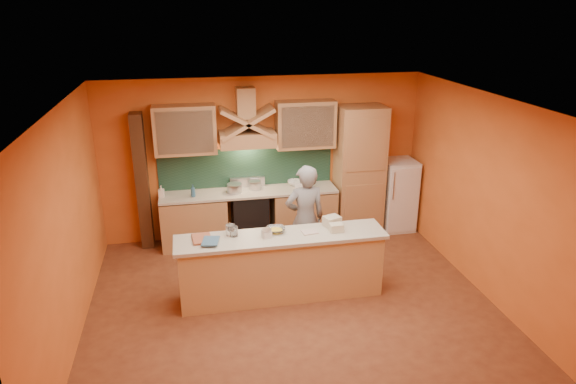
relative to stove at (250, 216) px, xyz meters
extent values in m
cube|color=brown|center=(0.30, -2.20, -0.45)|extent=(5.50, 5.00, 0.01)
cube|color=white|center=(0.30, -2.20, 2.35)|extent=(5.50, 5.00, 0.01)
cube|color=orange|center=(0.30, 0.30, 0.95)|extent=(5.50, 0.02, 2.80)
cube|color=orange|center=(0.30, -4.70, 0.95)|extent=(5.50, 0.02, 2.80)
cube|color=orange|center=(-2.45, -2.20, 0.95)|extent=(0.02, 5.00, 2.80)
cube|color=orange|center=(3.05, -2.20, 0.95)|extent=(0.02, 5.00, 2.80)
cube|color=tan|center=(-0.95, 0.00, -0.02)|extent=(1.10, 0.60, 0.86)
cube|color=tan|center=(0.95, 0.00, -0.02)|extent=(1.10, 0.60, 0.86)
cube|color=beige|center=(0.00, 0.00, 0.45)|extent=(3.00, 0.62, 0.04)
cube|color=black|center=(0.00, 0.00, 0.00)|extent=(0.60, 0.58, 0.90)
cube|color=#19372A|center=(0.00, 0.28, 0.80)|extent=(3.00, 0.03, 0.70)
cube|color=tan|center=(0.00, 0.05, 1.37)|extent=(0.92, 0.50, 0.24)
cube|color=tan|center=(0.00, 0.15, 1.95)|extent=(0.30, 0.30, 0.50)
cube|color=tan|center=(-1.00, 0.12, 1.55)|extent=(1.00, 0.35, 0.80)
cube|color=tan|center=(1.00, 0.12, 1.55)|extent=(1.00, 0.35, 0.80)
cube|color=tan|center=(1.95, 0.00, 0.70)|extent=(0.80, 0.60, 2.30)
cube|color=white|center=(2.70, 0.00, 0.20)|extent=(0.58, 0.60, 1.30)
cube|color=#472816|center=(-1.75, 0.15, 0.70)|extent=(0.20, 0.30, 2.30)
cube|color=tan|center=(0.20, -1.90, -0.01)|extent=(2.80, 0.55, 0.88)
cube|color=beige|center=(0.20, -1.90, 0.47)|extent=(2.90, 0.62, 0.05)
imported|color=gray|center=(0.70, -1.19, 0.40)|extent=(0.64, 0.44, 1.70)
cylinder|color=#B0AFB6|center=(-0.25, -0.02, 0.52)|extent=(0.32, 0.32, 0.14)
cylinder|color=silver|center=(0.11, 0.07, 0.52)|extent=(0.23, 0.23, 0.14)
imported|color=white|center=(-1.45, 0.00, 0.57)|extent=(0.10, 0.10, 0.20)
imported|color=#2F5E82|center=(-0.94, -0.09, 0.57)|extent=(0.11, 0.11, 0.21)
imported|color=white|center=(0.83, 0.15, 0.51)|extent=(0.34, 0.34, 0.08)
cube|color=white|center=(0.95, 0.07, 0.52)|extent=(0.31, 0.26, 0.10)
imported|color=#A3553A|center=(-1.00, -1.84, 0.51)|extent=(0.27, 0.35, 0.03)
imported|color=#3B6082|center=(-0.86, -1.94, 0.53)|extent=(0.27, 0.33, 0.02)
cylinder|color=white|center=(-0.48, -1.76, 0.57)|extent=(0.14, 0.14, 0.15)
cylinder|color=silver|center=(-0.44, -1.80, 0.57)|extent=(0.15, 0.15, 0.14)
cube|color=white|center=(0.00, -1.92, 0.54)|extent=(0.14, 0.14, 0.09)
imported|color=white|center=(0.15, -1.77, 0.53)|extent=(0.27, 0.27, 0.06)
cube|color=beige|center=(0.61, -1.88, 0.50)|extent=(0.23, 0.19, 0.01)
cube|color=beige|center=(0.96, -1.73, 0.57)|extent=(0.27, 0.24, 0.14)
cube|color=beige|center=(0.97, -1.92, 0.55)|extent=(0.19, 0.15, 0.11)
camera|label=1|loc=(-0.96, -8.15, 3.49)|focal=32.00mm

